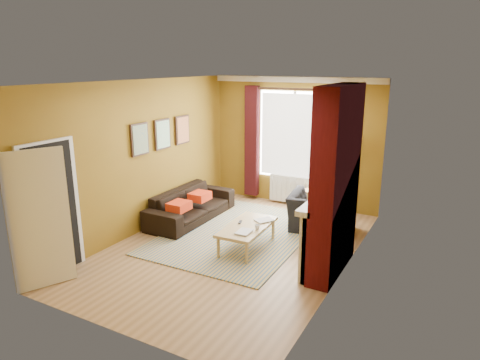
% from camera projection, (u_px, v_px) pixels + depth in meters
% --- Properties ---
extents(ground, '(5.50, 5.50, 0.00)m').
position_uv_depth(ground, '(233.00, 247.00, 7.38)').
color(ground, brown).
rests_on(ground, ground).
extents(room_walls, '(3.82, 5.54, 2.83)m').
position_uv_depth(room_walls, '(275.00, 171.00, 6.96)').
color(room_walls, brown).
rests_on(room_walls, ground).
extents(striped_rug, '(2.48, 3.41, 0.02)m').
position_uv_depth(striped_rug, '(238.00, 233.00, 7.98)').
color(striped_rug, '#2E5781').
rests_on(striped_rug, ground).
extents(sofa, '(0.84, 2.13, 0.62)m').
position_uv_depth(sofa, '(191.00, 205.00, 8.63)').
color(sofa, black).
rests_on(sofa, ground).
extents(armchair, '(1.23, 1.11, 0.72)m').
position_uv_depth(armchair, '(320.00, 212.00, 8.04)').
color(armchair, black).
rests_on(armchair, ground).
extents(coffee_table, '(0.69, 1.29, 0.42)m').
position_uv_depth(coffee_table, '(247.00, 228.00, 7.25)').
color(coffee_table, tan).
rests_on(coffee_table, ground).
extents(wicker_stool, '(0.40, 0.40, 0.48)m').
position_uv_depth(wicker_stool, '(311.00, 201.00, 9.10)').
color(wicker_stool, '#9E7644').
rests_on(wicker_stool, ground).
extents(floor_lamp, '(0.29, 0.29, 1.73)m').
position_uv_depth(floor_lamp, '(354.00, 153.00, 8.42)').
color(floor_lamp, black).
rests_on(floor_lamp, ground).
extents(book_a, '(0.24, 0.31, 0.03)m').
position_uv_depth(book_a, '(238.00, 231.00, 6.97)').
color(book_a, '#999999').
rests_on(book_a, coffee_table).
extents(book_b, '(0.36, 0.38, 0.02)m').
position_uv_depth(book_b, '(261.00, 218.00, 7.54)').
color(book_b, '#999999').
rests_on(book_b, coffee_table).
extents(mug, '(0.12, 0.12, 0.09)m').
position_uv_depth(mug, '(257.00, 227.00, 7.05)').
color(mug, '#999999').
rests_on(mug, coffee_table).
extents(tv_remote, '(0.08, 0.15, 0.02)m').
position_uv_depth(tv_remote, '(240.00, 222.00, 7.37)').
color(tv_remote, black).
rests_on(tv_remote, coffee_table).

